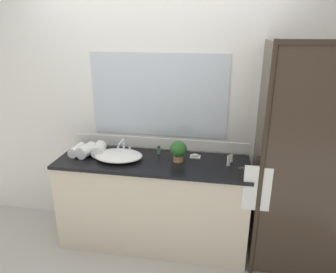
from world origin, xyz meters
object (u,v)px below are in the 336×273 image
at_px(soap_dish, 195,156).
at_px(rolled_towel_near_edge, 77,150).
at_px(potted_plant, 178,150).
at_px(rolled_towel_middle, 87,150).
at_px(amenity_bottle_shampoo, 229,161).
at_px(amenity_bottle_lotion, 159,150).
at_px(amenity_bottle_body_wash, 232,158).
at_px(rolled_towel_far_edge, 99,150).
at_px(faucet, 124,148).
at_px(sink_basin, 118,156).

height_order(soap_dish, rolled_towel_near_edge, rolled_towel_near_edge).
xyz_separation_m(potted_plant, rolled_towel_middle, (-0.89, -0.03, -0.05)).
bearing_deg(amenity_bottle_shampoo, amenity_bottle_lotion, 167.10).
relative_size(amenity_bottle_body_wash, rolled_towel_far_edge, 0.41).
bearing_deg(amenity_bottle_body_wash, amenity_bottle_lotion, 174.65).
height_order(faucet, amenity_bottle_body_wash, faucet).
bearing_deg(soap_dish, sink_basin, -166.93).
bearing_deg(soap_dish, amenity_bottle_body_wash, -7.58).
bearing_deg(rolled_towel_middle, amenity_bottle_body_wash, 4.35).
relative_size(faucet, amenity_bottle_lotion, 2.08).
height_order(potted_plant, amenity_bottle_body_wash, potted_plant).
relative_size(faucet, rolled_towel_middle, 0.88).
bearing_deg(rolled_towel_far_edge, faucet, 25.18).
height_order(faucet, potted_plant, potted_plant).
height_order(amenity_bottle_lotion, rolled_towel_middle, rolled_towel_middle).
bearing_deg(soap_dish, faucet, -179.37).
bearing_deg(rolled_towel_far_edge, amenity_bottle_lotion, 12.86).
relative_size(amenity_bottle_shampoo, rolled_towel_near_edge, 0.47).
bearing_deg(potted_plant, amenity_bottle_lotion, 146.27).
height_order(amenity_bottle_shampoo, rolled_towel_middle, rolled_towel_middle).
relative_size(rolled_towel_near_edge, rolled_towel_middle, 1.10).
height_order(potted_plant, rolled_towel_far_edge, potted_plant).
distance_m(amenity_bottle_shampoo, rolled_towel_far_edge, 1.24).
xyz_separation_m(faucet, amenity_bottle_shampoo, (1.02, -0.13, -0.00)).
distance_m(sink_basin, amenity_bottle_body_wash, 1.06).
bearing_deg(faucet, soap_dish, 0.63).
relative_size(amenity_bottle_shampoo, rolled_towel_far_edge, 0.49).
distance_m(soap_dish, rolled_towel_middle, 1.05).
relative_size(soap_dish, rolled_towel_middle, 0.52).
bearing_deg(amenity_bottle_shampoo, soap_dish, 156.80).
xyz_separation_m(sink_basin, soap_dish, (0.71, 0.17, -0.02)).
height_order(soap_dish, amenity_bottle_body_wash, amenity_bottle_body_wash).
height_order(sink_basin, faucet, faucet).
height_order(potted_plant, soap_dish, potted_plant).
relative_size(sink_basin, rolled_towel_middle, 2.39).
relative_size(sink_basin, soap_dish, 4.60).
bearing_deg(amenity_bottle_shampoo, faucet, 173.00).
bearing_deg(rolled_towel_middle, rolled_towel_far_edge, 20.28).
bearing_deg(potted_plant, rolled_towel_middle, -178.19).
distance_m(amenity_bottle_shampoo, amenity_bottle_lotion, 0.69).
relative_size(amenity_bottle_lotion, rolled_towel_near_edge, 0.39).
bearing_deg(soap_dish, rolled_towel_near_edge, -173.66).
bearing_deg(amenity_bottle_body_wash, rolled_towel_middle, -175.65).
bearing_deg(potted_plant, soap_dish, 39.52).
height_order(sink_basin, potted_plant, potted_plant).
height_order(soap_dish, rolled_towel_far_edge, rolled_towel_far_edge).
xyz_separation_m(potted_plant, amenity_bottle_shampoo, (0.46, -0.01, -0.07)).
distance_m(potted_plant, rolled_towel_near_edge, 1.00).
bearing_deg(rolled_towel_middle, faucet, 23.57).
bearing_deg(sink_basin, soap_dish, 13.07).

